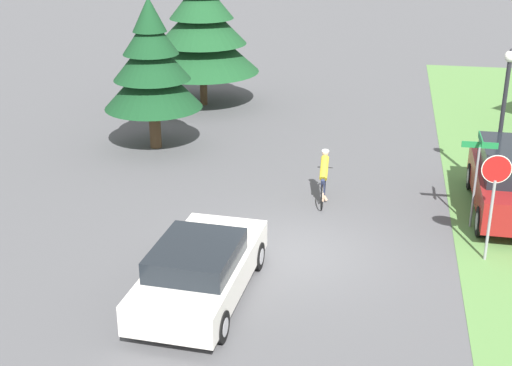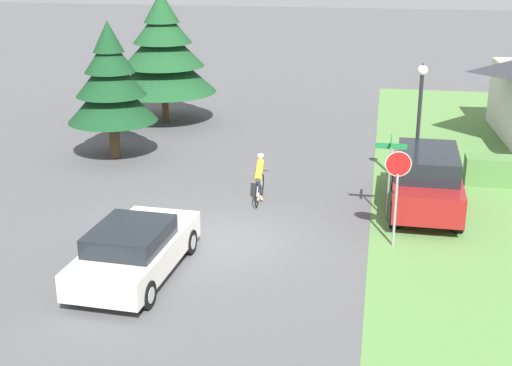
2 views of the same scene
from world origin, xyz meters
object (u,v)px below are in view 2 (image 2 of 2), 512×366
(street_name_sign, at_px, (390,164))
(conifer_tall_far, at_px, (163,54))
(sedan_left_lane, at_px, (135,250))
(stop_sign, at_px, (397,180))
(parked_suv_right, at_px, (426,180))
(cyclist, at_px, (259,179))
(street_lamp, at_px, (420,109))
(conifer_tall_near, at_px, (111,83))

(street_name_sign, relative_size, conifer_tall_far, 0.44)
(sedan_left_lane, height_order, stop_sign, stop_sign)
(parked_suv_right, xyz_separation_m, street_name_sign, (-1.14, -1.09, 0.79))
(parked_suv_right, height_order, conifer_tall_far, conifer_tall_far)
(street_name_sign, xyz_separation_m, conifer_tall_far, (-9.90, 10.25, 1.34))
(sedan_left_lane, distance_m, stop_sign, 7.03)
(cyclist, distance_m, stop_sign, 5.17)
(cyclist, relative_size, street_lamp, 0.43)
(street_lamp, bearing_deg, parked_suv_right, -78.50)
(street_lamp, distance_m, conifer_tall_far, 13.26)
(parked_suv_right, relative_size, street_lamp, 1.12)
(conifer_tall_near, bearing_deg, cyclist, -30.56)
(conifer_tall_far, bearing_deg, cyclist, -57.45)
(sedan_left_lane, relative_size, stop_sign, 1.70)
(parked_suv_right, distance_m, street_name_sign, 1.77)
(stop_sign, distance_m, conifer_tall_near, 12.25)
(conifer_tall_far, bearing_deg, sedan_left_lane, -75.75)
(stop_sign, bearing_deg, conifer_tall_far, -53.20)
(cyclist, bearing_deg, stop_sign, -125.81)
(parked_suv_right, bearing_deg, sedan_left_lane, 130.20)
(parked_suv_right, height_order, conifer_tall_near, conifer_tall_near)
(stop_sign, distance_m, street_name_sign, 1.85)
(cyclist, bearing_deg, street_name_sign, -105.65)
(street_name_sign, bearing_deg, street_lamp, 71.18)
(street_name_sign, distance_m, conifer_tall_far, 14.32)
(stop_sign, height_order, conifer_tall_far, conifer_tall_far)
(cyclist, xyz_separation_m, conifer_tall_far, (-5.91, 9.27, 2.38))
(stop_sign, bearing_deg, sedan_left_lane, 22.28)
(street_lamp, height_order, conifer_tall_near, conifer_tall_near)
(parked_suv_right, bearing_deg, street_name_sign, 134.87)
(sedan_left_lane, relative_size, street_lamp, 1.06)
(stop_sign, xyz_separation_m, street_name_sign, (-0.18, 1.83, -0.11))
(parked_suv_right, height_order, stop_sign, stop_sign)
(street_lamp, relative_size, conifer_tall_near, 0.83)
(cyclist, bearing_deg, parked_suv_right, -90.55)
(sedan_left_lane, height_order, conifer_tall_far, conifer_tall_far)
(cyclist, height_order, conifer_tall_far, conifer_tall_far)
(street_lamp, relative_size, street_name_sign, 1.70)
(sedan_left_lane, bearing_deg, parked_suv_right, -47.48)
(conifer_tall_far, bearing_deg, stop_sign, -50.15)
(sedan_left_lane, bearing_deg, street_name_sign, -48.43)
(street_name_sign, bearing_deg, conifer_tall_far, 134.00)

